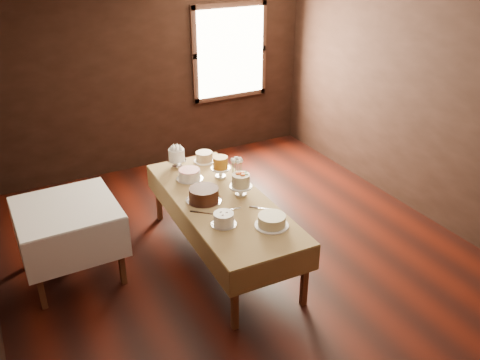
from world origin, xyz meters
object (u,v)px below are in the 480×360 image
cake_flowers (241,186)px  cake_caramel (220,168)px  cake_cream (272,221)px  cake_server_a (234,209)px  flower_vase (237,180)px  side_table (66,215)px  cake_swirl (224,219)px  cake_speckled (204,157)px  cake_chocolate (204,195)px  cake_server_c (207,190)px  cake_lattice (190,175)px  cake_server_e (206,213)px  cake_server_d (236,182)px  display_table (221,204)px  cake_server_b (265,208)px  cake_meringue (177,159)px

cake_flowers → cake_caramel: bearing=90.2°
cake_caramel → cake_cream: cake_caramel is taller
cake_server_a → flower_vase: 0.55m
side_table → cake_swirl: bearing=-34.7°
cake_speckled → cake_server_a: 1.23m
cake_chocolate → cake_server_a: bearing=-57.7°
cake_server_c → flower_vase: flower_vase is taller
cake_lattice → cake_server_e: 0.80m
cake_cream → cake_server_d: 0.98m
cake_chocolate → flower_vase: size_ratio=3.05×
cake_flowers → cake_server_a: 0.33m
cake_chocolate → cake_swirl: 0.53m
cake_swirl → cake_cream: size_ratio=0.69×
side_table → cake_lattice: 1.42m
display_table → cake_cream: bearing=-74.4°
cake_caramel → cake_swirl: cake_caramel is taller
side_table → flower_vase: bearing=-7.0°
cake_lattice → cake_speckled: bearing=46.3°
cake_chocolate → cake_flowers: 0.41m
display_table → flower_vase: 0.39m
side_table → cake_server_a: side_table is taller
side_table → flower_vase: size_ratio=7.92×
cake_swirl → cake_server_b: 0.52m
side_table → flower_vase: 1.84m
cake_server_d → cake_server_e: 0.75m
cake_caramel → cake_chocolate: bearing=-133.7°
display_table → cake_server_c: cake_server_c is taller
cake_flowers → cake_chocolate: bearing=170.1°
cake_caramel → cake_flowers: 0.49m
display_table → cake_swirl: (-0.20, -0.47, 0.11)m
cake_lattice → cake_flowers: 0.70m
cake_server_a → cake_lattice: bearing=107.8°
cake_speckled → cake_server_c: cake_speckled is taller
cake_cream → cake_server_e: cake_cream is taller
cake_lattice → cake_chocolate: (-0.06, -0.53, 0.02)m
cake_chocolate → cake_server_c: cake_chocolate is taller
flower_vase → cake_lattice: bearing=137.5°
cake_cream → cake_swirl: bearing=149.6°
cake_cream → cake_server_c: cake_cream is taller
cake_flowers → cake_server_b: bearing=-78.4°
cake_lattice → cake_swirl: bearing=-95.0°
cake_meringue → cake_server_a: bearing=-83.6°
cake_server_b → cake_server_a: bearing=-167.4°
cake_chocolate → cake_server_e: size_ratio=1.58×
cake_server_a → flower_vase: bearing=67.8°
cake_server_a → cake_server_e: same height
cake_lattice → cake_server_c: bearing=-79.3°
cake_meringue → cake_flowers: size_ratio=1.04×
cake_speckled → cake_swirl: cake_swirl is taller
cake_server_a → cake_server_d: (0.30, 0.52, 0.00)m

